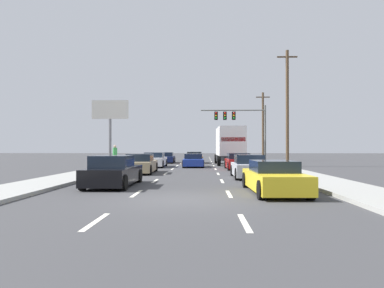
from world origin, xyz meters
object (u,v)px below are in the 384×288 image
at_px(car_white, 155,160).
at_px(car_black, 114,172).
at_px(car_silver, 249,167).
at_px(car_tan, 141,164).
at_px(car_orange, 195,158).
at_px(roadside_billboard, 110,117).
at_px(pedestrian_mid_block, 115,155).
at_px(utility_pole_far, 263,125).
at_px(car_red, 238,162).
at_px(box_truck, 229,144).
at_px(utility_pole_mid, 287,107).
at_px(car_yellow, 274,178).
at_px(car_navy, 166,158).
at_px(traffic_signal_mast, 235,119).
at_px(car_blue, 193,161).

xyz_separation_m(car_white, car_black, (0.30, -15.40, 0.02)).
relative_size(car_white, car_silver, 1.06).
height_order(car_tan, car_orange, car_tan).
bearing_deg(roadside_billboard, pedestrian_mid_block, -73.61).
bearing_deg(utility_pole_far, car_red, -104.73).
bearing_deg(car_white, car_orange, 67.76).
distance_m(car_white, box_truck, 8.02).
bearing_deg(pedestrian_mid_block, utility_pole_mid, 5.69).
distance_m(car_yellow, utility_pole_far, 34.37).
bearing_deg(utility_pole_mid, car_tan, -143.30).
height_order(car_white, car_red, car_white).
bearing_deg(box_truck, car_orange, 131.59).
distance_m(car_navy, utility_pole_mid, 14.39).
xyz_separation_m(car_tan, car_yellow, (6.81, -10.00, -0.02)).
bearing_deg(car_navy, car_red, -58.80).
relative_size(car_white, utility_pole_far, 0.48).
height_order(utility_pole_far, pedestrian_mid_block, utility_pole_far).
relative_size(traffic_signal_mast, utility_pole_far, 0.86).
height_order(traffic_signal_mast, pedestrian_mid_block, traffic_signal_mast).
bearing_deg(pedestrian_mid_block, box_truck, 23.11).
distance_m(car_orange, traffic_signal_mast, 7.25).
bearing_deg(car_black, pedestrian_mid_block, 103.80).
xyz_separation_m(box_truck, utility_pole_far, (5.27, 12.22, 2.54)).
bearing_deg(traffic_signal_mast, car_silver, -93.12).
relative_size(car_tan, roadside_billboard, 0.60).
relative_size(box_truck, car_red, 1.91).
relative_size(car_tan, box_truck, 0.59).
xyz_separation_m(car_tan, traffic_signal_mast, (7.91, 18.69, 4.44)).
bearing_deg(roadside_billboard, car_black, -74.93).
distance_m(car_yellow, roadside_billboard, 35.04).
bearing_deg(pedestrian_mid_block, roadside_billboard, 106.39).
height_order(car_tan, traffic_signal_mast, traffic_signal_mast).
height_order(car_red, traffic_signal_mast, traffic_signal_mast).
relative_size(utility_pole_far, pedestrian_mid_block, 5.06).
xyz_separation_m(car_tan, roadside_billboard, (-7.71, 21.50, 5.01)).
bearing_deg(car_tan, car_yellow, -55.73).
height_order(car_tan, car_yellow, car_tan).
height_order(utility_pole_mid, pedestrian_mid_block, utility_pole_mid).
bearing_deg(car_tan, box_truck, 59.87).
relative_size(car_red, roadside_billboard, 0.54).
bearing_deg(car_red, utility_pole_far, 75.27).
relative_size(car_tan, car_yellow, 0.98).
bearing_deg(box_truck, car_white, -149.31).
height_order(car_yellow, traffic_signal_mast, traffic_signal_mast).
relative_size(car_black, traffic_signal_mast, 0.59).
bearing_deg(roadside_billboard, utility_pole_mid, -33.50).
distance_m(car_black, traffic_signal_mast, 28.04).
bearing_deg(car_red, traffic_signal_mast, 85.77).
xyz_separation_m(car_blue, pedestrian_mid_block, (-6.77, -0.49, 0.50)).
height_order(car_white, car_silver, car_silver).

